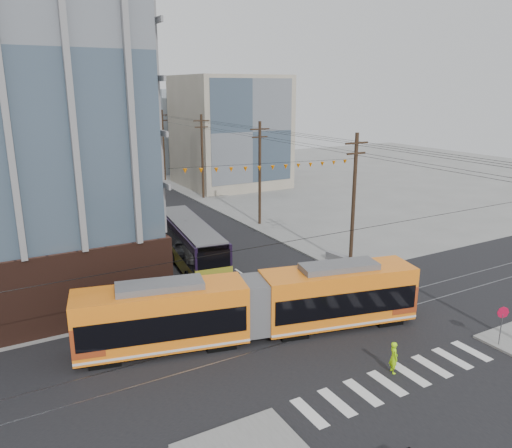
{
  "coord_description": "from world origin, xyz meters",
  "views": [
    {
      "loc": [
        -17.42,
        -18.92,
        14.42
      ],
      "look_at": [
        -0.14,
        11.57,
        4.74
      ],
      "focal_mm": 35.0,
      "sensor_mm": 36.0,
      "label": 1
    }
  ],
  "objects": [
    {
      "name": "ground",
      "position": [
        0.0,
        0.0,
        0.0
      ],
      "size": [
        160.0,
        160.0,
        0.0
      ],
      "primitive_type": "plane",
      "color": "slate"
    },
    {
      "name": "parked_car_white",
      "position": [
        -5.84,
        20.02,
        0.72
      ],
      "size": [
        2.5,
        5.12,
        1.43
      ],
      "primitive_type": "imported",
      "rotation": [
        0.0,
        0.0,
        3.04
      ],
      "color": "silver",
      "rests_on": "ground"
    },
    {
      "name": "utility_pole_far",
      "position": [
        8.5,
        56.0,
        5.5
      ],
      "size": [
        0.3,
        0.3,
        11.0
      ],
      "primitive_type": "cylinder",
      "color": "black",
      "rests_on": "ground"
    },
    {
      "name": "streetcar",
      "position": [
        -4.23,
        4.58,
        1.95
      ],
      "size": [
        20.4,
        7.38,
        3.91
      ],
      "primitive_type": null,
      "rotation": [
        0.0,
        0.0,
        -0.23
      ],
      "color": "orange",
      "rests_on": "ground"
    },
    {
      "name": "bg_bldg_ne_near",
      "position": [
        16.0,
        48.0,
        8.0
      ],
      "size": [
        14.0,
        14.0,
        16.0
      ],
      "primitive_type": "cube",
      "color": "gray",
      "rests_on": "ground"
    },
    {
      "name": "parked_car_silver",
      "position": [
        -5.97,
        11.27,
        0.76
      ],
      "size": [
        3.2,
        4.91,
        1.53
      ],
      "primitive_type": "imported",
      "rotation": [
        0.0,
        0.0,
        2.77
      ],
      "color": "#B4B8BD",
      "rests_on": "ground"
    },
    {
      "name": "bg_bldg_ne_far",
      "position": [
        18.0,
        68.0,
        7.0
      ],
      "size": [
        16.0,
        16.0,
        14.0
      ],
      "primitive_type": "cube",
      "color": "#8C99A5",
      "rests_on": "ground"
    },
    {
      "name": "city_bus",
      "position": [
        -2.66,
        18.22,
        1.85
      ],
      "size": [
        4.46,
        13.31,
        3.7
      ],
      "primitive_type": null,
      "rotation": [
        0.0,
        0.0,
        -0.13
      ],
      "color": "black",
      "rests_on": "ground"
    },
    {
      "name": "parked_car_grey",
      "position": [
        -5.33,
        21.61,
        0.63
      ],
      "size": [
        3.63,
        4.95,
        1.25
      ],
      "primitive_type": "imported",
      "rotation": [
        0.0,
        0.0,
        3.53
      ],
      "color": "slate",
      "rests_on": "ground"
    },
    {
      "name": "pedestrian",
      "position": [
        0.17,
        -2.38,
        0.87
      ],
      "size": [
        0.62,
        0.74,
        1.74
      ],
      "primitive_type": "imported",
      "rotation": [
        0.0,
        0.0,
        1.2
      ],
      "color": "#AEFF0E",
      "rests_on": "ground"
    },
    {
      "name": "stop_sign",
      "position": [
        7.38,
        -3.41,
        1.16
      ],
      "size": [
        0.94,
        0.94,
        2.33
      ],
      "primitive_type": null,
      "rotation": [
        0.0,
        0.0,
        -0.43
      ],
      "color": "#B80A2F",
      "rests_on": "ground"
    },
    {
      "name": "jersey_barrier",
      "position": [
        8.3,
        11.39,
        0.4
      ],
      "size": [
        1.45,
        4.11,
        0.8
      ],
      "primitive_type": "cube",
      "rotation": [
        0.0,
        0.0,
        0.14
      ],
      "color": "gray",
      "rests_on": "ground"
    }
  ]
}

